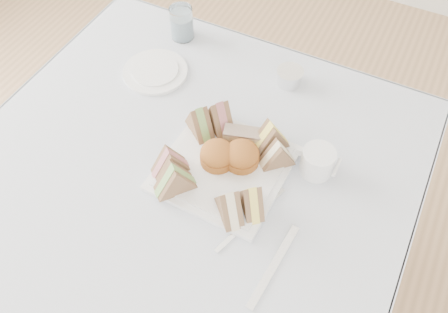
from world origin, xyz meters
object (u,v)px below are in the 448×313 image
at_px(serving_plate, 224,168).
at_px(table, 190,247).
at_px(creamer_jug, 318,162).
at_px(water_glass, 182,23).

bearing_deg(serving_plate, table, -144.22).
height_order(table, creamer_jug, creamer_jug).
height_order(table, serving_plate, serving_plate).
relative_size(water_glass, creamer_jug, 1.26).
xyz_separation_m(water_glass, creamer_jug, (0.50, -0.27, -0.01)).
distance_m(water_glass, creamer_jug, 0.57).
relative_size(table, water_glass, 9.48).
bearing_deg(water_glass, table, -61.00).
relative_size(table, creamer_jug, 11.96).
xyz_separation_m(table, water_glass, (-0.23, 0.42, 0.42)).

